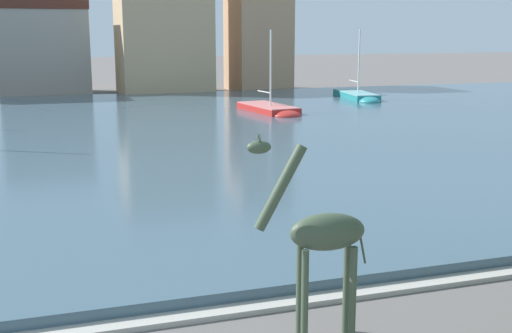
# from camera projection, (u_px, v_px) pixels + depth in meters

# --- Properties ---
(harbor_water) EXTENTS (87.12, 46.27, 0.38)m
(harbor_water) POSITION_uv_depth(u_px,v_px,m) (157.00, 135.00, 36.16)
(harbor_water) COLOR #3D5666
(harbor_water) RESTS_ON ground
(quay_edge_coping) EXTENTS (87.12, 0.50, 0.12)m
(quay_edge_coping) POSITION_uv_depth(u_px,v_px,m) (339.00, 296.00, 14.46)
(quay_edge_coping) COLOR #ADA89E
(quay_edge_coping) RESTS_ON ground
(giraffe_statue) EXTENTS (2.33, 0.71, 4.07)m
(giraffe_statue) POSITION_uv_depth(u_px,v_px,m) (321.00, 236.00, 12.15)
(giraffe_statue) COLOR #3D4C38
(giraffe_statue) RESTS_ON ground
(sailboat_red) EXTENTS (2.94, 6.64, 5.93)m
(sailboat_red) POSITION_uv_depth(u_px,v_px,m) (272.00, 112.00, 44.49)
(sailboat_red) COLOR red
(sailboat_red) RESTS_ON ground
(sailboat_teal) EXTENTS (2.81, 7.41, 5.96)m
(sailboat_teal) POSITION_uv_depth(u_px,v_px,m) (359.00, 98.00, 53.23)
(sailboat_teal) COLOR teal
(sailboat_teal) RESTS_ON ground
(townhouse_tall_gabled) EXTENTS (8.07, 6.83, 8.54)m
(townhouse_tall_gabled) POSITION_uv_depth(u_px,v_px,m) (44.00, 48.00, 60.31)
(townhouse_tall_gabled) COLOR gray
(townhouse_tall_gabled) RESTS_ON ground
(townhouse_narrow_midrow) EXTENTS (8.37, 7.45, 11.90)m
(townhouse_narrow_midrow) POSITION_uv_depth(u_px,v_px,m) (163.00, 30.00, 60.36)
(townhouse_narrow_midrow) COLOR tan
(townhouse_narrow_midrow) RESTS_ON ground
(townhouse_wide_warehouse) EXTENTS (5.39, 6.57, 12.78)m
(townhouse_wide_warehouse) POSITION_uv_depth(u_px,v_px,m) (258.00, 25.00, 63.86)
(townhouse_wide_warehouse) COLOR tan
(townhouse_wide_warehouse) RESTS_ON ground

